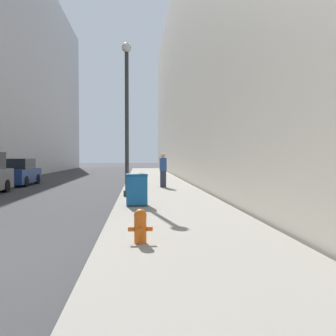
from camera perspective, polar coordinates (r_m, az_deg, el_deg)
sidewalk_right at (r=23.72m, az=-1.73°, el=-2.42°), size 3.94×60.00×0.13m
building_right_stone at (r=33.72m, az=11.81°, el=13.97°), size 12.00×60.00×17.89m
fire_hydrant at (r=7.29m, az=-4.24°, el=-8.69°), size 0.48×0.36×0.66m
trash_bin at (r=12.73m, az=-4.76°, el=-3.25°), size 0.73×0.58×1.08m
lamppost at (r=15.78m, az=-6.29°, el=8.84°), size 0.41×0.41×6.37m
parked_sedan_near at (r=25.04m, az=-21.93°, el=-0.72°), size 1.90×4.29×1.66m
pedestrian_on_sidewalk at (r=20.22m, az=-0.75°, el=-0.36°), size 0.37×0.24×1.83m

